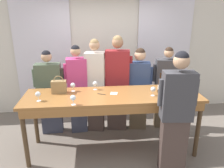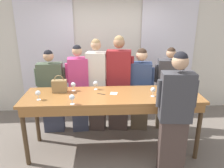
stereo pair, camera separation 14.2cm
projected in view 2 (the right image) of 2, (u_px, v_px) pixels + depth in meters
The scene contains 24 objects.
ground_plane at pixel (112, 148), 3.85m from camera, with size 18.00×18.00×0.00m, color #70665B.
wall_back at pixel (108, 52), 5.02m from camera, with size 12.00×0.06×2.80m.
curtain_panel_left at pixel (48, 56), 4.90m from camera, with size 1.23×0.03×2.69m.
curtain_panel_right at pixel (167, 54), 5.05m from camera, with size 1.23×0.03×2.69m.
tasting_bar at pixel (112, 101), 3.52m from camera, with size 2.84×0.81×1.02m.
wine_bottle at pixel (160, 86), 3.53m from camera, with size 0.07×0.07×0.34m.
handbag at pixel (59, 86), 3.58m from camera, with size 0.24×0.12×0.29m.
wine_glass_front_left at pixel (56, 83), 3.73m from camera, with size 0.08×0.08×0.15m.
wine_glass_front_mid at pixel (172, 95), 3.23m from camera, with size 0.08×0.08×0.15m.
wine_glass_front_right at pixel (96, 84), 3.71m from camera, with size 0.08×0.08×0.15m.
wine_glass_center_left at pixel (38, 93), 3.27m from camera, with size 0.08×0.08×0.15m.
wine_glass_center_mid at pixel (153, 90), 3.41m from camera, with size 0.08×0.08×0.15m.
wine_glass_center_right at pixel (171, 87), 3.55m from camera, with size 0.08×0.08×0.15m.
wine_glass_back_left at pixel (72, 97), 3.12m from camera, with size 0.08×0.08×0.15m.
wine_glass_back_mid at pixel (73, 85), 3.65m from camera, with size 0.08×0.08×0.15m.
napkin at pixel (114, 93), 3.55m from camera, with size 0.13×0.13×0.00m.
pen at pixel (101, 94), 3.52m from camera, with size 0.13×0.07×0.01m.
guest_olive_jacket at pixel (52, 92), 4.19m from camera, with size 0.57×0.25×1.64m.
guest_pink_top at pixel (79, 89), 4.20m from camera, with size 0.48×0.29×1.72m.
guest_cream_sweater at pixel (97, 85), 4.20m from camera, with size 0.48×0.29×1.83m.
guest_striped_shirt at pixel (119, 84), 4.21m from camera, with size 0.57×0.29×1.89m.
guest_navy_coat at pixel (140, 89), 4.27m from camera, with size 0.51×0.32×1.65m.
guest_beige_cap at pixel (168, 89), 4.31m from camera, with size 0.56×0.27×1.66m.
host_pouring at pixel (175, 115), 3.00m from camera, with size 0.55×0.27×1.82m.
Camera 2 is at (-0.19, -3.27, 2.31)m, focal length 35.00 mm.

